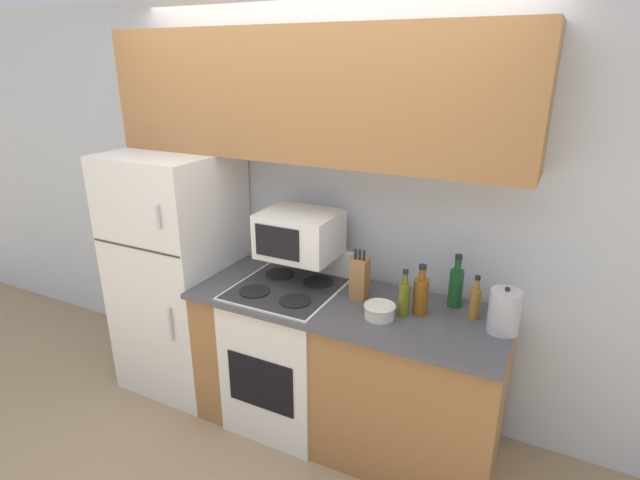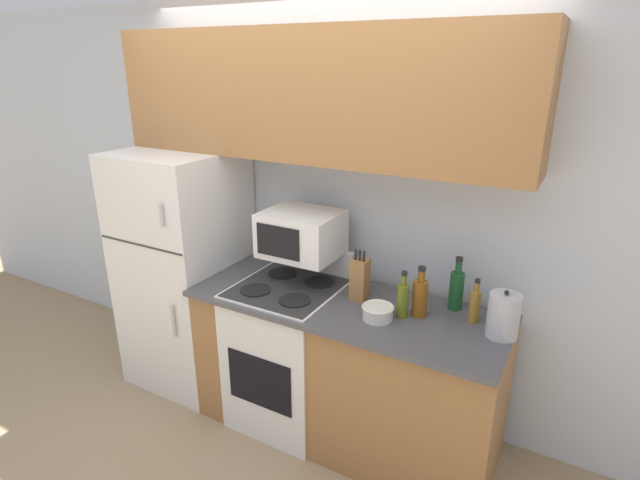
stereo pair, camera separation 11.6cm
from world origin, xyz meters
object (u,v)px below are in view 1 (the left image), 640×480
Objects in this scene: microwave at (300,234)px; bottle_vinegar at (475,302)px; bottle_whiskey at (421,295)px; knife_block at (360,278)px; bottle_olive_oil at (404,297)px; bowl at (380,311)px; refrigerator at (180,272)px; bottle_wine_green at (456,286)px; kettle at (504,312)px; stove at (289,351)px.

microwave is 1.06m from bottle_vinegar.
knife_block is at bearing 176.30° from bottle_whiskey.
bowl is at bearing -140.05° from bottle_olive_oil.
refrigerator is 0.98m from microwave.
microwave reaches higher than bottle_whiskey.
knife_block is 0.30m from bottle_olive_oil.
bottle_wine_green reaches higher than bottle_olive_oil.
refrigerator is at bearing 178.37° from bottle_olive_oil.
kettle is at bearing 0.30° from refrigerator.
knife_block reaches higher than bottle_whiskey.
bottle_wine_green is 1.22× the size of kettle.
kettle is at bearing 13.34° from bowl.
bowl is (0.59, -0.21, -0.27)m from microwave.
knife_block is 1.15× the size of bottle_olive_oil.
bottle_whiskey is at bearing 0.40° from refrigerator.
bottle_olive_oil is at bearing -15.66° from knife_block.
knife_block is at bearing -163.37° from bottle_wine_green.
refrigerator is 3.68× the size of microwave.
bowl is at bearing -153.66° from bottle_vinegar.
microwave is 1.85× the size of bottle_vinegar.
stove is at bearing -99.39° from microwave.
bottle_wine_green is at bearing 46.59° from bottle_olive_oil.
knife_block is 0.53m from bottle_wine_green.
bottle_whiskey is (0.18, 0.14, 0.07)m from bowl.
bottle_olive_oil is 0.93× the size of bottle_whiskey.
stove is at bearing 179.76° from bottle_olive_oil.
microwave is 0.45m from knife_block.
microwave reaches higher than stove.
bottle_wine_green is (0.32, 0.32, 0.08)m from bowl.
stove is 0.89m from bottle_olive_oil.
refrigerator reaches higher than bottle_olive_oil.
stove is at bearing -172.93° from bottle_vinegar.
knife_block reaches higher than bottle_vinegar.
refrigerator is at bearing -177.37° from bottle_vinegar.
kettle is (1.21, 0.05, 0.54)m from stove.
microwave is 1.71× the size of bottle_olive_oil.
microwave is 1.48× the size of bottle_wine_green.
bottle_vinegar is at bearing -38.30° from bottle_wine_green.
microwave is at bearing -179.61° from bottle_vinegar.
knife_block is 0.26m from bowl.
refrigerator is 6.63× the size of kettle.
bottle_vinegar is (0.27, 0.08, -0.02)m from bottle_whiskey.
bottle_whiskey reaches higher than kettle.
bottle_wine_green is (1.81, 0.19, 0.20)m from refrigerator.
bottle_wine_green is at bearing 5.87° from refrigerator.
microwave reaches higher than bottle_vinegar.
bottle_wine_green is 1.07× the size of bottle_whiskey.
bottle_olive_oil reaches higher than kettle.
knife_block reaches higher than bottle_olive_oil.
bottle_olive_oil is 0.09m from bottle_whiskey.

